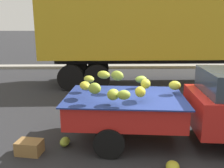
{
  "coord_description": "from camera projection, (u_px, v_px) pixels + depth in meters",
  "views": [
    {
      "loc": [
        -1.12,
        -5.12,
        2.66
      ],
      "look_at": [
        -1.0,
        0.8,
        1.21
      ],
      "focal_mm": 38.82,
      "sensor_mm": 36.0,
      "label": 1
    }
  ],
  "objects": [
    {
      "name": "curb_strip",
      "position": [
        125.0,
        66.0,
        15.47
      ],
      "size": [
        80.0,
        0.8,
        0.16
      ],
      "primitive_type": "cube",
      "color": "gray",
      "rests_on": "ground"
    },
    {
      "name": "pickup_truck",
      "position": [
        207.0,
        106.0,
        5.46
      ],
      "size": [
        4.86,
        2.19,
        1.7
      ],
      "rotation": [
        0.0,
        0.0,
        -0.09
      ],
      "color": "#B21E19",
      "rests_on": "ground"
    },
    {
      "name": "ground",
      "position": [
        156.0,
        143.0,
        5.63
      ],
      "size": [
        220.0,
        220.0,
        0.0
      ],
      "primitive_type": "plane",
      "color": "#28282B"
    },
    {
      "name": "semi_trailer",
      "position": [
        176.0,
        28.0,
        10.82
      ],
      "size": [
        12.04,
        2.78,
        3.95
      ],
      "rotation": [
        0.0,
        0.0,
        0.02
      ],
      "color": "gold",
      "rests_on": "ground"
    },
    {
      "name": "fallen_banana_bunch_near_tailgate",
      "position": [
        65.0,
        142.0,
        5.47
      ],
      "size": [
        0.27,
        0.34,
        0.19
      ],
      "primitive_type": "ellipsoid",
      "rotation": [
        0.0,
        0.0,
        1.33
      ],
      "color": "#98AA32",
      "rests_on": "ground"
    },
    {
      "name": "fallen_banana_bunch_by_wheel",
      "position": [
        173.0,
        166.0,
        4.53
      ],
      "size": [
        0.34,
        0.36,
        0.18
      ],
      "primitive_type": "ellipsoid",
      "rotation": [
        0.0,
        0.0,
        4.35
      ],
      "color": "#ACA928",
      "rests_on": "ground"
    },
    {
      "name": "produce_crate",
      "position": [
        29.0,
        147.0,
        5.12
      ],
      "size": [
        0.58,
        0.45,
        0.29
      ],
      "primitive_type": "cube",
      "rotation": [
        0.0,
        0.0,
        -0.18
      ],
      "color": "olive",
      "rests_on": "ground"
    }
  ]
}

